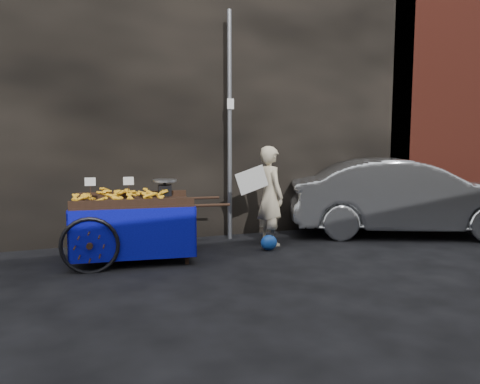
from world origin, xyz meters
name	(u,v)px	position (x,y,z in m)	size (l,w,h in m)	color
ground	(239,257)	(0.00, 0.00, 0.00)	(80.00, 80.00, 0.00)	black
building_wall	(213,103)	(0.39, 2.60, 2.50)	(13.50, 2.00, 5.00)	black
street_pole	(230,127)	(0.30, 1.30, 2.01)	(0.12, 0.10, 4.00)	slate
banana_cart	(129,208)	(-1.58, 0.41, 0.79)	(2.46, 1.37, 1.28)	black
vendor	(270,196)	(0.78, 0.61, 0.84)	(0.92, 0.67, 1.68)	#BDAD8C
plastic_bag	(269,243)	(0.60, 0.24, 0.12)	(0.27, 0.22, 0.25)	#1646A9
parked_car	(406,197)	(3.53, 0.52, 0.71)	(1.50, 4.30, 1.42)	#ABAEB3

